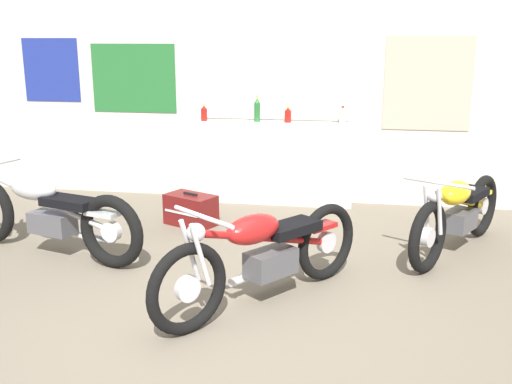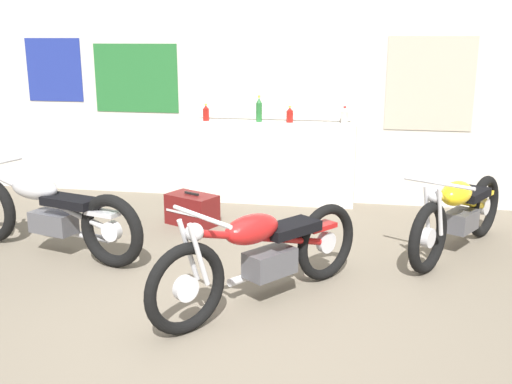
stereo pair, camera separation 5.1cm
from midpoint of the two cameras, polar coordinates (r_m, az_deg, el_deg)
The scene contains 11 objects.
ground_plane at distance 4.28m, azimuth -2.97°, elevation -13.46°, with size 24.00×24.00×0.00m, color #706656.
wall_back at distance 7.40m, azimuth 3.48°, elevation 9.86°, with size 10.00×0.07×2.80m.
sill_counter at distance 7.38m, azimuth 1.64°, elevation 2.80°, with size 2.04×0.28×1.00m.
bottle_leftmost at distance 7.43m, azimuth -4.59°, elevation 7.48°, with size 0.08×0.08×0.21m.
bottle_left_center at distance 7.32m, azimuth 0.49°, elevation 7.81°, with size 0.07×0.07×0.32m.
bottle_center at distance 7.27m, azimuth 3.44°, elevation 7.31°, with size 0.08×0.08×0.20m.
bottle_right_center at distance 7.23m, azimuth 8.63°, elevation 7.17°, with size 0.08×0.08×0.21m.
motorcycle_yellow at distance 5.98m, azimuth 18.98°, elevation -1.94°, with size 1.08×1.72×0.80m.
motorcycle_red at distance 4.59m, azimuth 1.00°, elevation -5.84°, with size 1.36×1.71×0.83m.
motorcycle_silver at distance 5.96m, azimuth -19.06°, elevation -1.86°, with size 2.16×0.84×0.83m.
hard_case_darkred at distance 6.61m, azimuth -5.89°, elevation -1.67°, with size 0.63×0.52×0.36m.
Camera 2 is at (0.93, -3.67, 2.01)m, focal length 42.00 mm.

